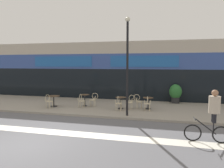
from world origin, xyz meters
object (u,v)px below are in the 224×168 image
Objects in this scene: cafe_chair_2_side at (131,101)px; cafe_chair_3_side at (138,100)px; cafe_chair_2_near at (119,102)px; planter_pot at (175,93)px; cafe_chair_1_side at (94,99)px; cafe_chair_0_near at (49,100)px; cafe_chair_1_near at (81,100)px; bistro_table_3 at (148,101)px; lamp_post at (127,60)px; cyclist_1 at (212,112)px; cafe_chair_3_near at (147,102)px; bistro_table_2 at (121,100)px; bistro_table_0 at (54,99)px; bistro_table_1 at (85,98)px.

cafe_chair_2_side and cafe_chair_3_side have the same top height.
planter_pot reaches higher than cafe_chair_2_near.
cafe_chair_0_near is at bearing 22.30° from cafe_chair_1_side.
cafe_chair_1_near is at bearing 86.40° from cafe_chair_2_near.
bistro_table_3 is 3.40m from lamp_post.
cafe_chair_3_side is (1.05, 0.98, 0.00)m from cafe_chair_2_near.
cafe_chair_1_near is at bearing -171.30° from cafe_chair_3_side.
cyclist_1 reaches higher than bistro_table_3.
cafe_chair_1_near is 3.16m from cafe_chair_2_side.
cyclist_1 is (8.91, -3.61, 0.52)m from cafe_chair_0_near.
bistro_table_2 is at bearing 73.20° from cafe_chair_3_near.
cafe_chair_1_near is 1.00× the size of cafe_chair_3_near.
cafe_chair_3_near is 5.19m from cyclist_1.
bistro_table_0 is 5.54m from cafe_chair_3_side.
lamp_post reaches higher than cafe_chair_1_near.
cafe_chair_3_side is 3.46m from planter_pot.
cafe_chair_2_near is (-0.00, -0.63, -0.00)m from bistro_table_2.
bistro_table_1 is 3.15m from cafe_chair_2_side.
bistro_table_0 is 1.02× the size of bistro_table_1.
cafe_chair_2_side is 4.01m from planter_pot.
bistro_table_3 is 0.63m from cafe_chair_3_near.
cyclist_1 reaches higher than planter_pot.
cafe_chair_3_near is (0.01, -0.63, 0.01)m from bistro_table_3.
bistro_table_0 is at bearing 90.13° from cafe_chair_1_near.
cafe_chair_1_near is (1.93, 0.04, 0.00)m from bistro_table_0.
cafe_chair_3_near is at bearing -89.88° from cafe_chair_1_near.
cafe_chair_0_near is at bearing 107.89° from cafe_chair_1_near.
lamp_post is at bearing 138.40° from cafe_chair_1_side.
cafe_chair_2_side is at bearing 168.98° from cafe_chair_1_side.
bistro_table_1 is at bearing -3.97° from cafe_chair_1_side.
bistro_table_2 is 0.63m from cafe_chair_2_near.
bistro_table_3 is 0.36× the size of cyclist_1.
bistro_table_0 is 6.13m from cafe_chair_3_near.
cafe_chair_1_side and cafe_chair_2_near have the same top height.
cafe_chair_0_near is at bearing -22.84° from cyclist_1.
bistro_table_0 is 0.63m from cafe_chair_0_near.
planter_pot is 0.26× the size of lamp_post.
cafe_chair_2_near is 6.01m from cyclist_1.
cyclist_1 is at bearing -35.13° from bistro_table_1.
bistro_table_1 is 0.86× the size of cafe_chair_1_near.
planter_pot is (2.78, 2.89, 0.22)m from cafe_chair_2_side.
cafe_chair_3_side is at bearing 176.91° from cafe_chair_1_side.
cafe_chair_3_near is (1.69, 0.36, 0.00)m from cafe_chair_2_near.
bistro_table_0 is 0.88× the size of cafe_chair_0_near.
cafe_chair_2_side is 1.00× the size of cafe_chair_3_near.
bistro_table_1 is at bearing -0.89° from cafe_chair_1_near.
cafe_chair_1_side is 2.09m from cafe_chair_2_near.
cafe_chair_2_side is at bearing -51.13° from cyclist_1.
cafe_chair_1_near is at bearing -62.95° from cafe_chair_0_near.
bistro_table_1 is 0.63m from cafe_chair_1_side.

